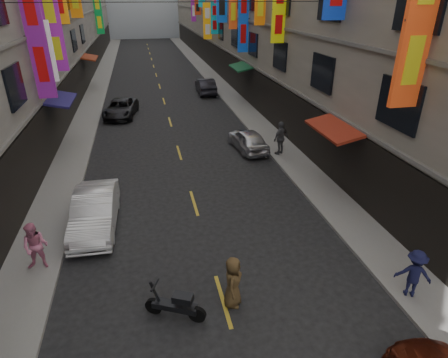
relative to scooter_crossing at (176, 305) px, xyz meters
name	(u,v)px	position (x,y,z in m)	size (l,w,h in m)	color
sidewalk_left	(97,89)	(-4.58, 30.34, -0.38)	(2.00, 90.00, 0.12)	slate
sidewalk_right	(218,83)	(7.42, 30.34, -0.38)	(2.00, 90.00, 0.12)	slate
street_awnings	(151,94)	(0.16, 14.34, 2.56)	(13.99, 35.20, 0.41)	#134A23
lane_markings	(162,93)	(1.42, 27.34, -0.44)	(0.12, 80.20, 0.01)	gold
scooter_crossing	(176,305)	(0.00, 0.00, 0.00)	(1.67, 0.94, 1.14)	black
scooter_far_right	(245,138)	(5.49, 12.71, 0.00)	(0.58, 1.80, 1.14)	black
car_left_mid	(95,211)	(-2.58, 5.29, 0.28)	(1.53, 4.38, 1.44)	silver
car_left_far	(121,108)	(-2.02, 20.48, 0.18)	(2.06, 4.47, 1.24)	black
car_right_mid	(248,140)	(5.42, 11.91, 0.19)	(1.49, 3.70, 1.26)	silver
car_right_far	(206,86)	(5.42, 26.28, 0.25)	(1.46, 4.20, 1.38)	#24232A
pedestrian_lfar	(36,246)	(-4.19, 3.00, 0.51)	(0.81, 0.56, 1.67)	pink
pedestrian_rnear	(414,273)	(6.93, -0.72, 0.46)	(1.01, 0.52, 1.56)	#131436
pedestrian_rfar	(281,138)	(6.96, 10.65, 0.63)	(1.11, 0.63, 1.90)	#4F4F51
pedestrian_crossing	(233,282)	(1.68, 0.16, 0.38)	(0.80, 0.55, 1.64)	#4D391E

